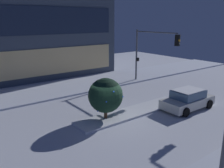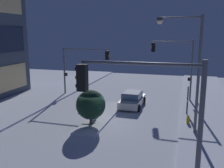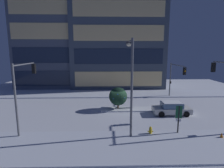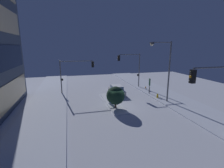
{
  "view_description": "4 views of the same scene",
  "coord_description": "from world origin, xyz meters",
  "views": [
    {
      "loc": [
        -8.8,
        -11.71,
        6.49
      ],
      "look_at": [
        1.01,
        1.34,
        2.09
      ],
      "focal_mm": 38.03,
      "sensor_mm": 36.0,
      "label": 1
    },
    {
      "loc": [
        -17.76,
        -6.54,
        7.19
      ],
      "look_at": [
        2.59,
        -0.51,
        2.86
      ],
      "focal_mm": 40.4,
      "sensor_mm": 36.0,
      "label": 2
    },
    {
      "loc": [
        -1.65,
        -21.98,
        7.26
      ],
      "look_at": [
        -1.01,
        1.17,
        3.18
      ],
      "focal_mm": 29.17,
      "sensor_mm": 36.0,
      "label": 3
    },
    {
      "loc": [
        -19.17,
        5.82,
        7.66
      ],
      "look_at": [
        0.8,
        0.54,
        2.99
      ],
      "focal_mm": 26.47,
      "sensor_mm": 36.0,
      "label": 4
    }
  ],
  "objects": [
    {
      "name": "curb_strip_near",
      "position": [
        0.0,
        -8.92,
        0.07
      ],
      "size": [
        52.0,
        5.2,
        0.14
      ],
      "primitive_type": "cube",
      "color": "silver",
      "rests_on": "ground"
    },
    {
      "name": "traffic_light_corner_near_left",
      "position": [
        -9.26,
        -5.34,
        4.44
      ],
      "size": [
        0.32,
        4.63,
        6.35
      ],
      "rotation": [
        0.0,
        0.0,
        1.57
      ],
      "color": "#565960",
      "rests_on": "ground"
    },
    {
      "name": "street_lamp_arched",
      "position": [
        0.38,
        -6.61,
        5.4
      ],
      "size": [
        0.56,
        3.1,
        8.37
      ],
      "rotation": [
        0.0,
        0.0,
        1.56
      ],
      "color": "#565960",
      "rests_on": "ground"
    },
    {
      "name": "office_tower_main",
      "position": [
        0.6,
        18.28,
        15.04
      ],
      "size": [
        18.65,
        11.29,
        30.08
      ],
      "color": "#424C5B",
      "rests_on": "ground"
    },
    {
      "name": "car_near",
      "position": [
        5.92,
        -1.62,
        0.71
      ],
      "size": [
        4.41,
        2.15,
        1.49
      ],
      "rotation": [
        0.0,
        0.0,
        -0.02
      ],
      "color": "silver",
      "rests_on": "ground"
    },
    {
      "name": "median_strip",
      "position": [
        2.06,
        0.2,
        0.07
      ],
      "size": [
        9.0,
        1.8,
        0.14
      ],
      "primitive_type": "cube",
      "color": "silver",
      "rests_on": "ground"
    },
    {
      "name": "fire_hydrant",
      "position": [
        2.18,
        -6.94,
        0.37
      ],
      "size": [
        0.48,
        0.26,
        0.78
      ],
      "color": "gold",
      "rests_on": "ground"
    },
    {
      "name": "office_tower_secondary",
      "position": [
        -14.13,
        17.63,
        8.89
      ],
      "size": [
        11.91,
        8.76,
        17.77
      ],
      "color": "#4C5466",
      "rests_on": "ground"
    },
    {
      "name": "decorated_tree_median",
      "position": [
        -0.26,
        0.36,
        1.73
      ],
      "size": [
        2.3,
        2.3,
        2.88
      ],
      "color": "#473323",
      "rests_on": "ground"
    },
    {
      "name": "parking_info_sign",
      "position": [
        4.67,
        -6.84,
        1.65
      ],
      "size": [
        0.55,
        0.12,
        2.62
      ],
      "rotation": [
        0.0,
        0.0,
        1.45
      ],
      "color": "black",
      "rests_on": "ground"
    },
    {
      "name": "construction_cone",
      "position": [
        8.03,
        -7.86,
        0.28
      ],
      "size": [
        0.36,
        0.36,
        0.55
      ],
      "primitive_type": "cone",
      "color": "orange",
      "rests_on": "ground"
    },
    {
      "name": "curb_strip_far",
      "position": [
        0.0,
        8.92,
        0.07
      ],
      "size": [
        52.0,
        5.2,
        0.14
      ],
      "primitive_type": "cube",
      "color": "silver",
      "rests_on": "ground"
    },
    {
      "name": "ground",
      "position": [
        0.0,
        0.0,
        0.0
      ],
      "size": [
        52.0,
        52.0,
        0.0
      ],
      "primitive_type": "plane",
      "color": "silver"
    },
    {
      "name": "traffic_light_corner_far_right",
      "position": [
        8.68,
        4.84,
        3.91
      ],
      "size": [
        0.32,
        5.65,
        5.56
      ],
      "rotation": [
        0.0,
        0.0,
        -1.57
      ],
      "color": "#565960",
      "rests_on": "ground"
    }
  ]
}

